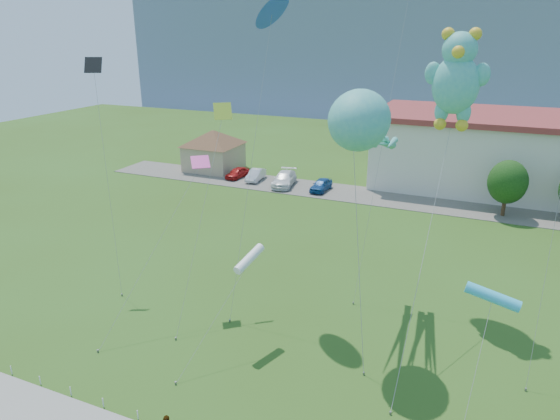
% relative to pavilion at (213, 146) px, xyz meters
% --- Properties ---
extents(parking_strip, '(70.00, 6.00, 0.06)m').
position_rel_pavilion_xyz_m(parking_strip, '(24.00, -3.00, -2.99)').
color(parking_strip, '#59544C').
rests_on(parking_strip, ground).
extents(hill_ridge, '(160.00, 50.00, 25.00)m').
position_rel_pavilion_xyz_m(hill_ridge, '(24.00, 82.00, 9.48)').
color(hill_ridge, slate).
rests_on(hill_ridge, ground).
extents(pavilion, '(9.20, 9.20, 5.00)m').
position_rel_pavilion_xyz_m(pavilion, '(0.00, 0.00, 0.00)').
color(pavilion, tan).
rests_on(pavilion, ground).
extents(tree_near, '(3.60, 3.60, 5.47)m').
position_rel_pavilion_xyz_m(tree_near, '(34.00, -4.00, 0.36)').
color(tree_near, '#3F2B19').
rests_on(tree_near, ground).
extents(parked_car_red, '(1.94, 3.76, 1.22)m').
position_rel_pavilion_xyz_m(parked_car_red, '(4.61, -2.45, -2.35)').
color(parked_car_red, '#AE1615').
rests_on(parked_car_red, parking_strip).
extents(parked_car_silver, '(1.76, 4.00, 1.28)m').
position_rel_pavilion_xyz_m(parked_car_silver, '(7.09, -2.51, -2.32)').
color(parked_car_silver, silver).
rests_on(parked_car_silver, parking_strip).
extents(parked_car_white, '(3.00, 5.57, 1.53)m').
position_rel_pavilion_xyz_m(parked_car_white, '(11.01, -3.17, -2.20)').
color(parked_car_white, white).
rests_on(parked_car_white, parking_strip).
extents(parked_car_blue, '(1.74, 3.91, 1.31)m').
position_rel_pavilion_xyz_m(parked_car_blue, '(15.50, -3.36, -2.31)').
color(parked_car_blue, navy).
rests_on(parked_car_blue, parking_strip).
extents(octopus_kite, '(3.37, 9.73, 14.00)m').
position_rel_pavilion_xyz_m(octopus_kite, '(25.89, -27.84, 8.79)').
color(octopus_kite, teal).
rests_on(octopus_kite, ground).
extents(teddy_bear_kite, '(3.63, 13.61, 16.87)m').
position_rel_pavilion_xyz_m(teddy_bear_kite, '(29.75, -22.06, 11.11)').
color(teddy_bear_kite, teal).
rests_on(teddy_bear_kite, ground).
extents(small_kite_yellow, '(1.29, 7.72, 12.45)m').
position_rel_pavilion_xyz_m(small_kite_yellow, '(16.68, -27.23, 7.54)').
color(small_kite_yellow, '#C4E235').
rests_on(small_kite_yellow, ground).
extents(small_kite_blue, '(1.80, 5.58, 18.38)m').
position_rel_pavilion_xyz_m(small_kite_blue, '(19.65, -25.79, 14.25)').
color(small_kite_blue, blue).
rests_on(small_kite_blue, ground).
extents(small_kite_white, '(1.95, 6.32, 5.44)m').
position_rel_pavilion_xyz_m(small_kite_white, '(20.84, -31.51, 1.94)').
color(small_kite_white, white).
rests_on(small_kite_white, ground).
extents(small_kite_black, '(3.65, 3.78, 15.03)m').
position_rel_pavilion_xyz_m(small_kite_black, '(8.22, -27.90, 9.73)').
color(small_kite_black, black).
rests_on(small_kite_black, ground).
extents(small_kite_cyan, '(0.98, 6.36, 6.70)m').
position_rel_pavilion_xyz_m(small_kite_cyan, '(33.00, -33.18, 3.20)').
color(small_kite_cyan, '#31BADF').
rests_on(small_kite_cyan, ground).
extents(small_kite_pink, '(2.93, 8.60, 9.58)m').
position_rel_pavilion_xyz_m(small_kite_pink, '(15.72, -29.08, 5.09)').
color(small_kite_pink, '#DB3097').
rests_on(small_kite_pink, ground).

